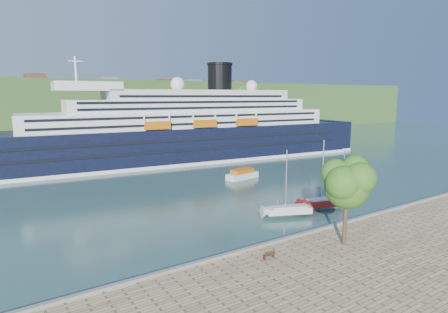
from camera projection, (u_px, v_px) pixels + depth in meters
ground at (345, 229)px, 49.88m from camera, size 400.00×400.00×0.00m
far_hillside at (84, 108)px, 167.79m from camera, size 400.00×50.00×24.00m
quay_coping at (347, 221)px, 49.53m from camera, size 220.00×0.50×0.30m
cruise_ship at (178, 112)px, 99.46m from camera, size 119.58×28.18×26.61m
park_bench at (269, 255)px, 38.50m from camera, size 1.38×0.62×0.87m
promenade_tree at (346, 197)px, 41.36m from camera, size 6.65×6.65×11.02m
floating_pontoon at (310, 204)px, 60.87m from camera, size 19.03×4.54×0.42m
sailboat_white_near at (289, 185)px, 54.39m from camera, size 7.57×4.73×9.49m
sailboat_red at (326, 177)px, 57.98m from camera, size 8.39×3.99×10.45m
sailboat_white_far at (345, 173)px, 66.59m from camera, size 6.46×3.42×8.04m
tender_launch at (242, 174)px, 80.25m from camera, size 8.08×4.05×2.13m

